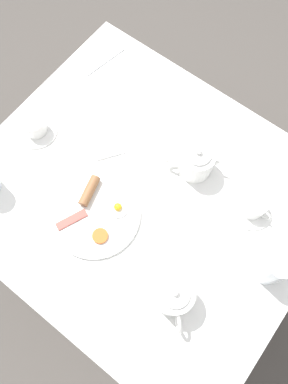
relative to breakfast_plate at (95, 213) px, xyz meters
name	(u,v)px	position (x,y,z in m)	size (l,w,h in m)	color
ground_plane	(144,245)	(0.08, 0.14, -0.78)	(8.00, 8.00, 0.00)	#4C4742
table	(144,202)	(0.08, 0.14, -0.08)	(1.08, 0.94, 0.77)	white
breakfast_plate	(95,213)	(0.00, 0.00, 0.00)	(0.28, 0.28, 0.04)	white
teapot_near	(174,296)	(0.34, -0.06, 0.05)	(0.15, 0.15, 0.13)	white
teapot_far	(196,161)	(0.15, 0.31, 0.05)	(0.18, 0.12, 0.13)	white
teacup_with_saucer_left	(253,207)	(0.38, 0.31, 0.02)	(0.14, 0.14, 0.06)	white
teacup_with_saucer_right	(35,127)	(-0.35, 0.10, 0.02)	(0.14, 0.14, 0.06)	white
water_glass_tall	(273,268)	(0.51, 0.17, 0.06)	(0.07, 0.07, 0.15)	white
napkin_folded	(104,134)	(-0.15, 0.23, 0.00)	(0.20, 0.18, 0.01)	white
fork_by_plate	(105,61)	(-0.34, 0.47, -0.01)	(0.05, 0.18, 0.00)	silver
knife_by_plate	(163,100)	(-0.08, 0.46, -0.01)	(0.19, 0.08, 0.00)	silver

